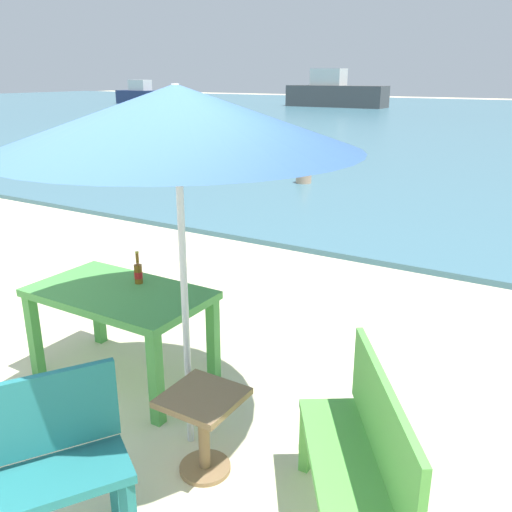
{
  "coord_description": "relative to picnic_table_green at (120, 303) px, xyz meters",
  "views": [
    {
      "loc": [
        2.48,
        -1.48,
        2.35
      ],
      "look_at": [
        -0.23,
        3.0,
        0.6
      ],
      "focal_mm": 38.3,
      "sensor_mm": 36.0,
      "label": 1
    }
  ],
  "objects": [
    {
      "name": "swimmer_person",
      "position": [
        -2.31,
        7.88,
        -0.41
      ],
      "size": [
        0.34,
        0.34,
        0.41
      ],
      "color": "tan",
      "rests_on": "sea_water"
    },
    {
      "name": "boat_barge",
      "position": [
        -27.93,
        31.09,
        0.09
      ],
      "size": [
        5.02,
        1.37,
        1.83
      ],
      "color": "navy",
      "rests_on": "sea_water"
    },
    {
      "name": "bench_green_left",
      "position": [
        2.21,
        -0.58,
        -0.11
      ],
      "size": [
        0.96,
        1.2,
        0.95
      ],
      "color": "#60B24C",
      "rests_on": "ground_plane"
    },
    {
      "name": "patio_umbrella",
      "position": [
        0.95,
        -0.37,
        1.47
      ],
      "size": [
        2.1,
        2.1,
        2.3
      ],
      "color": "silver",
      "rests_on": "ground_plane"
    },
    {
      "name": "ground_plane",
      "position": [
        0.45,
        -1.32,
        -0.65
      ],
      "size": [
        120.0,
        120.0,
        0.0
      ],
      "primitive_type": "plane",
      "color": "beige"
    },
    {
      "name": "beer_bottle_amber",
      "position": [
        0.03,
        0.2,
        0.2
      ],
      "size": [
        0.07,
        0.07,
        0.26
      ],
      "color": "brown",
      "rests_on": "picnic_table_green"
    },
    {
      "name": "boat_cargo_ship",
      "position": [
        -13.44,
        35.3,
        0.38
      ],
      "size": [
        7.25,
        1.98,
        2.64
      ],
      "color": "#4C4C4C",
      "rests_on": "sea_water"
    },
    {
      "name": "side_table_wood",
      "position": [
        1.21,
        -0.56,
        -0.3
      ],
      "size": [
        0.44,
        0.44,
        0.54
      ],
      "color": "olive",
      "rests_on": "ground_plane"
    },
    {
      "name": "picnic_table_green",
      "position": [
        0.0,
        0.0,
        0.0
      ],
      "size": [
        1.4,
        0.8,
        0.76
      ],
      "color": "#4C9E47",
      "rests_on": "ground_plane"
    }
  ]
}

